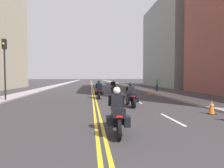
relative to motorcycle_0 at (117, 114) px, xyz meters
The scene contains 15 objects.
ground_plane 41.73m from the motorcycle_0, 90.78° to the left, with size 264.00×264.00×0.00m, color #373435.
sidewalk_left 42.55m from the motorcycle_0, 101.34° to the left, with size 2.06×144.00×0.12m, color #9F9599.
sidewalk_right 42.34m from the motorcycle_0, 80.16° to the left, with size 2.06×144.00×0.12m, color gray.
centreline_yellow_inner 41.73m from the motorcycle_0, 90.94° to the left, with size 0.12×132.00×0.01m, color yellow.
centreline_yellow_outer 41.72m from the motorcycle_0, 90.61° to the left, with size 0.12×132.00×0.01m, color yellow.
lane_dashes_white 22.90m from the motorcycle_0, 82.93° to the left, with size 0.14×56.40×0.01m.
building_right_1 34.45m from the motorcycle_0, 60.31° to the left, with size 8.36×16.82×17.31m.
motorcycle_0 is the anchor object (origin of this frame).
motorcycle_1 5.61m from the motorcycle_0, 72.01° to the left, with size 0.77×2.13×1.60m.
motorcycle_2 10.04m from the motorcycle_0, 90.81° to the left, with size 0.76×2.25×1.66m.
motorcycle_3 15.64m from the motorcycle_0, 82.93° to the left, with size 0.78×2.24×1.65m.
traffic_cone_0 5.97m from the motorcycle_0, 25.09° to the left, with size 0.37×0.37×0.77m.
traffic_cone_1 12.81m from the motorcycle_0, 66.03° to the left, with size 0.37×0.37×0.67m.
traffic_light_near 12.33m from the motorcycle_0, 130.06° to the left, with size 0.28×0.38×4.98m.
pedestrian_1 17.95m from the motorcycle_0, 64.40° to the left, with size 0.24×0.37×1.79m.
Camera 1 is at (-0.33, 0.41, 1.94)m, focal length 28.10 mm.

